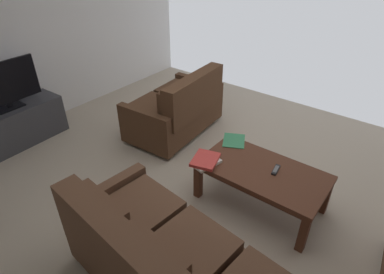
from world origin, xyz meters
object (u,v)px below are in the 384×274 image
Objects in this scene: tv_stand at (16,126)px; sofa_main at (175,274)px; book_stack at (205,161)px; flat_tv at (2,86)px; loose_magazine at (234,141)px; tv_remote at (276,170)px; coffee_table at (262,175)px; loveseat_near at (178,108)px.

sofa_main is at bearing 172.26° from tv_stand.
book_stack is (-2.53, -0.66, 0.21)m from tv_stand.
flat_tv is (-0.00, -0.00, 0.55)m from tv_stand.
sofa_main is 3.10m from flat_tv.
flat_tv is 3.12× the size of loose_magazine.
tv_stand reaches higher than tv_remote.
loose_magazine is (0.48, -0.26, 0.07)m from coffee_table.
sofa_main is 1.39m from tv_remote.
coffee_table is (0.03, -1.33, -0.01)m from sofa_main.
loveseat_near is (1.56, -1.90, -0.01)m from sofa_main.
coffee_table is 1.00× the size of tv_stand.
coffee_table is (-1.54, 0.57, 0.00)m from loveseat_near.
tv_stand is at bearing 75.50° from flat_tv.
tv_stand is 0.55m from flat_tv.
tv_remote is at bearing 162.69° from loveseat_near.
book_stack is (0.49, 0.26, 0.10)m from coffee_table.
flat_tv is at bearing 14.56° from book_stack.
tv_stand is 3.27m from tv_remote.
loveseat_near is at bearing -38.39° from book_stack.
tv_stand is (1.48, 1.49, -0.11)m from loveseat_near.
sofa_main is 1.60× the size of coffee_table.
loveseat_near is 1.15× the size of coffee_table.
coffee_table is at bearing -88.87° from sofa_main.
tv_stand is at bearing -7.74° from sofa_main.
coffee_table is at bearing -163.15° from flat_tv.
tv_remote is at bearing -149.53° from coffee_table.
coffee_table is 0.56m from book_stack.
tv_remote is at bearing -162.64° from tv_stand.
sofa_main is 5.63× the size of book_stack.
book_stack is at bearing -165.44° from flat_tv.
coffee_table is 3.15m from tv_stand.
sofa_main reaches higher than loose_magazine.
sofa_main is at bearing 91.13° from coffee_table.
loveseat_near is 1.15× the size of tv_stand.
tv_stand is 2.62m from book_stack.
coffee_table is 0.55m from loose_magazine.
tv_stand is at bearing 17.36° from tv_remote.
loveseat_near is 8.32× the size of tv_remote.
tv_remote is (-3.12, -0.97, -0.36)m from flat_tv.
loose_magazine is at bearing -155.15° from tv_stand.
loveseat_near is at bearing -134.88° from tv_stand.
tv_remote is 0.58× the size of loose_magazine.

